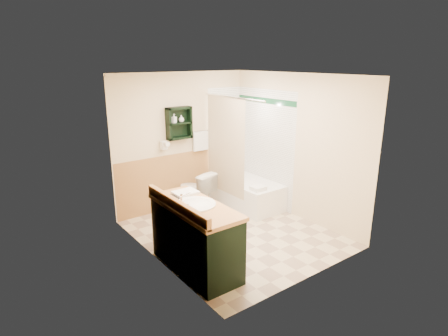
# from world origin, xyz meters

# --- Properties ---
(floor) EXTENTS (3.00, 3.00, 0.00)m
(floor) POSITION_xyz_m (0.00, 0.00, 0.00)
(floor) COLOR beige
(floor) RESTS_ON ground
(back_wall) EXTENTS (2.60, 0.04, 2.40)m
(back_wall) POSITION_xyz_m (0.00, 1.52, 1.20)
(back_wall) COLOR beige
(back_wall) RESTS_ON ground
(left_wall) EXTENTS (0.04, 3.00, 2.40)m
(left_wall) POSITION_xyz_m (-1.32, 0.00, 1.20)
(left_wall) COLOR beige
(left_wall) RESTS_ON ground
(right_wall) EXTENTS (0.04, 3.00, 2.40)m
(right_wall) POSITION_xyz_m (1.32, 0.00, 1.20)
(right_wall) COLOR beige
(right_wall) RESTS_ON ground
(ceiling) EXTENTS (2.60, 3.00, 0.04)m
(ceiling) POSITION_xyz_m (0.00, 0.00, 2.42)
(ceiling) COLOR white
(ceiling) RESTS_ON back_wall
(wainscot_left) EXTENTS (2.98, 2.98, 1.00)m
(wainscot_left) POSITION_xyz_m (-1.29, 0.00, 0.50)
(wainscot_left) COLOR tan
(wainscot_left) RESTS_ON left_wall
(wainscot_back) EXTENTS (2.58, 2.58, 1.00)m
(wainscot_back) POSITION_xyz_m (0.00, 1.49, 0.50)
(wainscot_back) COLOR tan
(wainscot_back) RESTS_ON back_wall
(mirror_frame) EXTENTS (1.30, 1.30, 1.00)m
(mirror_frame) POSITION_xyz_m (-1.27, -0.55, 1.50)
(mirror_frame) COLOR brown
(mirror_frame) RESTS_ON left_wall
(mirror_glass) EXTENTS (1.20, 1.20, 0.90)m
(mirror_glass) POSITION_xyz_m (-1.27, -0.55, 1.50)
(mirror_glass) COLOR white
(mirror_glass) RESTS_ON left_wall
(tile_right) EXTENTS (1.50, 1.50, 2.10)m
(tile_right) POSITION_xyz_m (1.28, 0.75, 1.05)
(tile_right) COLOR white
(tile_right) RESTS_ON right_wall
(tile_back) EXTENTS (0.95, 0.95, 2.10)m
(tile_back) POSITION_xyz_m (1.03, 1.48, 1.05)
(tile_back) COLOR white
(tile_back) RESTS_ON back_wall
(tile_accent) EXTENTS (1.50, 1.50, 0.10)m
(tile_accent) POSITION_xyz_m (1.27, 0.75, 1.90)
(tile_accent) COLOR #134527
(tile_accent) RESTS_ON right_wall
(wall_shelf) EXTENTS (0.45, 0.15, 0.55)m
(wall_shelf) POSITION_xyz_m (-0.10, 1.41, 1.55)
(wall_shelf) COLOR black
(wall_shelf) RESTS_ON back_wall
(hair_dryer) EXTENTS (0.10, 0.24, 0.18)m
(hair_dryer) POSITION_xyz_m (-0.40, 1.43, 1.20)
(hair_dryer) COLOR white
(hair_dryer) RESTS_ON back_wall
(towel_bar) EXTENTS (0.40, 0.06, 0.40)m
(towel_bar) POSITION_xyz_m (0.35, 1.45, 1.35)
(towel_bar) COLOR white
(towel_bar) RESTS_ON back_wall
(curtain_rod) EXTENTS (0.03, 1.60, 0.03)m
(curtain_rod) POSITION_xyz_m (0.53, 0.75, 2.00)
(curtain_rod) COLOR silver
(curtain_rod) RESTS_ON back_wall
(shower_curtain) EXTENTS (1.05, 1.05, 1.70)m
(shower_curtain) POSITION_xyz_m (0.53, 0.92, 1.15)
(shower_curtain) COLOR beige
(shower_curtain) RESTS_ON curtain_rod
(vanity) EXTENTS (0.59, 1.39, 0.88)m
(vanity) POSITION_xyz_m (-0.99, -0.48, 0.44)
(vanity) COLOR black
(vanity) RESTS_ON ground
(bathtub) EXTENTS (0.71, 1.50, 0.47)m
(bathtub) POSITION_xyz_m (0.93, 0.86, 0.24)
(bathtub) COLOR white
(bathtub) RESTS_ON ground
(toilet) EXTENTS (0.57, 0.80, 0.71)m
(toilet) POSITION_xyz_m (0.04, 1.15, 0.36)
(toilet) COLOR white
(toilet) RESTS_ON ground
(counter_towel) EXTENTS (0.31, 0.24, 0.04)m
(counter_towel) POSITION_xyz_m (-0.90, -0.09, 0.90)
(counter_towel) COLOR white
(counter_towel) RESTS_ON vanity
(vanity_book) EXTENTS (0.15, 0.06, 0.20)m
(vanity_book) POSITION_xyz_m (-1.16, -0.09, 0.98)
(vanity_book) COLOR black
(vanity_book) RESTS_ON vanity
(tub_towel) EXTENTS (0.23, 0.20, 0.07)m
(tub_towel) POSITION_xyz_m (0.75, 0.29, 0.51)
(tub_towel) COLOR white
(tub_towel) RESTS_ON bathtub
(soap_bottle_a) EXTENTS (0.12, 0.16, 0.07)m
(soap_bottle_a) POSITION_xyz_m (-0.20, 1.40, 1.60)
(soap_bottle_a) COLOR white
(soap_bottle_a) RESTS_ON wall_shelf
(soap_bottle_b) EXTENTS (0.12, 0.14, 0.09)m
(soap_bottle_b) POSITION_xyz_m (-0.06, 1.40, 1.61)
(soap_bottle_b) COLOR white
(soap_bottle_b) RESTS_ON wall_shelf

